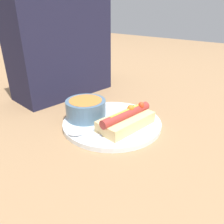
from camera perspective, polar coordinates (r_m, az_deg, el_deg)
ground_plane at (r=0.63m, az=0.00°, el=-3.33°), size 4.00×4.00×0.00m
dinner_plate at (r=0.63m, az=0.00°, el=-2.80°), size 0.28×0.28×0.01m
hot_dog at (r=0.59m, az=3.99°, el=-1.94°), size 0.17×0.08×0.06m
soup_bowl at (r=0.64m, az=-6.84°, el=1.04°), size 0.12×0.12×0.06m
spoon at (r=0.56m, az=-7.29°, el=-5.74°), size 0.11×0.12×0.01m
seated_diner at (r=0.85m, az=-13.50°, el=18.58°), size 0.36×0.16×0.50m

